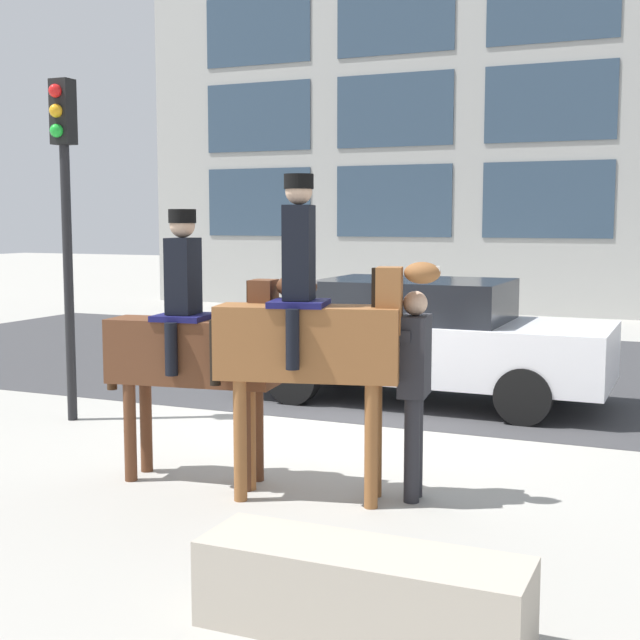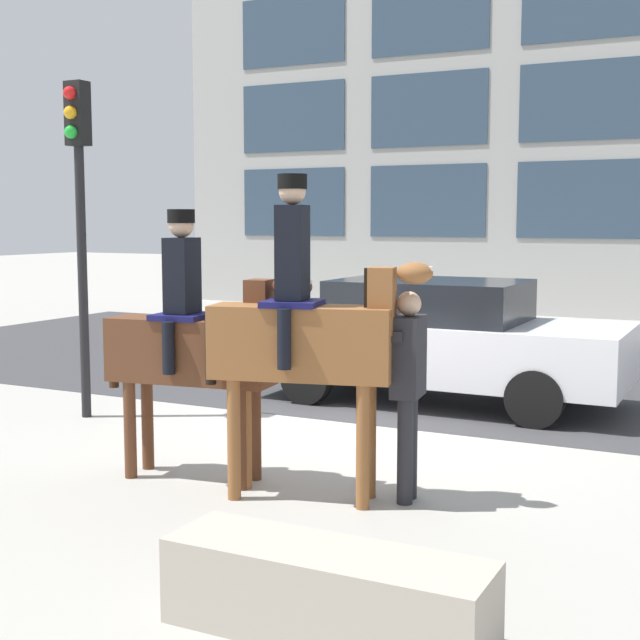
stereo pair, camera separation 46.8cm
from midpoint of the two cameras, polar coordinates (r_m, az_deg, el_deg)
name	(u,v)px [view 2 (the right image)]	position (r m, az deg, el deg)	size (l,w,h in m)	color
ground_plane	(352,435)	(9.69, 3.45, -7.36)	(80.00, 80.00, 0.00)	#9E9B93
road_surface	(479,369)	(14.10, 11.11, -3.09)	(21.74, 8.50, 0.01)	#38383A
mounted_horse_lead	(195,342)	(7.89, -6.31, -1.41)	(1.97, 0.65, 2.40)	#59331E
mounted_horse_companion	(305,334)	(7.27, 0.88, -0.90)	(1.88, 0.78, 2.68)	brown
pedestrian_bystander	(406,379)	(7.31, 7.37, -3.76)	(0.82, 0.51, 1.74)	#232328
street_car_near_lane	(436,339)	(11.39, 8.63, -1.21)	(4.63, 1.92, 1.55)	silver
traffic_light	(79,194)	(10.59, -13.94, 7.83)	(0.24, 0.29, 3.87)	black
planter_ledge	(327,593)	(5.17, 3.14, -17.08)	(1.86, 0.56, 0.50)	#ADA393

